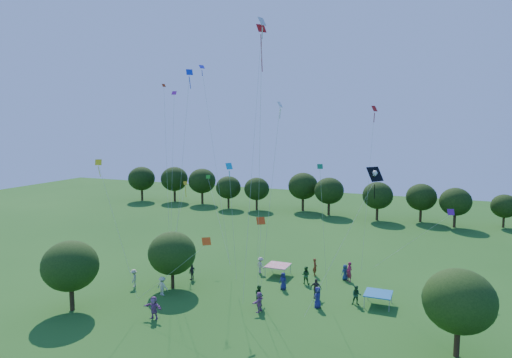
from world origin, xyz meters
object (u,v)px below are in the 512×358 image
object	(u,v)px
near_tree_west	(70,266)
tent_red_stripe	(278,265)
near_tree_north	(172,253)
near_tree_east	(459,301)
red_high_kite	(259,73)
tent_blue	(378,294)
pirate_kite	(374,176)

from	to	relation	value
near_tree_west	tent_red_stripe	bearing A→B (deg)	48.34
near_tree_north	near_tree_east	world-z (taller)	near_tree_east
near_tree_west	near_tree_east	distance (m)	29.33
near_tree_west	near_tree_north	bearing A→B (deg)	56.10
red_high_kite	near_tree_north	bearing A→B (deg)	-177.34
near_tree_north	tent_blue	distance (m)	18.64
pirate_kite	tent_red_stripe	bearing A→B (deg)	150.85
near_tree_west	near_tree_north	world-z (taller)	near_tree_west
near_tree_east	tent_red_stripe	distance (m)	19.61
red_high_kite	pirate_kite	bearing A→B (deg)	7.03
near_tree_west	tent_blue	distance (m)	25.59
near_tree_west	red_high_kite	size ratio (longest dim) A/B	0.26
near_tree_north	red_high_kite	world-z (taller)	red_high_kite
tent_blue	pirate_kite	xyz separation A→B (m)	(-0.47, -1.54, 10.14)
near_tree_east	tent_blue	distance (m)	9.31
near_tree_east	tent_blue	xyz separation A→B (m)	(-5.89, 6.65, -2.77)
near_tree_west	tent_blue	xyz separation A→B (m)	(23.19, 10.46, -2.72)
near_tree_north	tent_blue	world-z (taller)	near_tree_north
tent_red_stripe	red_high_kite	size ratio (longest dim) A/B	0.10
near_tree_east	pirate_kite	world-z (taller)	pirate_kite
tent_blue	pirate_kite	world-z (taller)	pirate_kite
tent_red_stripe	red_high_kite	world-z (taller)	red_high_kite
near_tree_west	near_tree_east	world-z (taller)	near_tree_east
tent_red_stripe	tent_blue	size ratio (longest dim) A/B	1.00
near_tree_east	tent_blue	world-z (taller)	near_tree_east
tent_red_stripe	pirate_kite	xyz separation A→B (m)	(9.88, -5.51, 10.14)
tent_blue	red_high_kite	size ratio (longest dim) A/B	0.10
near_tree_north	near_tree_east	size ratio (longest dim) A/B	0.90
near_tree_east	tent_red_stripe	bearing A→B (deg)	146.83
near_tree_east	pirate_kite	size ratio (longest dim) A/B	0.56
near_tree_north	tent_red_stripe	xyz separation A→B (m)	(7.88, 7.05, -2.33)
near_tree_north	red_high_kite	distance (m)	18.10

